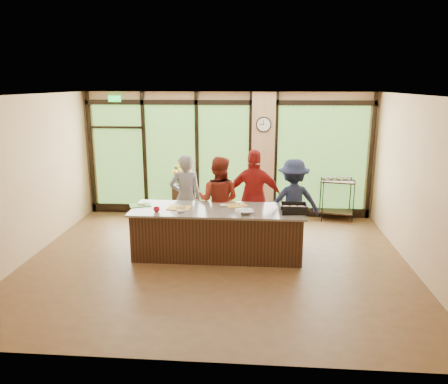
% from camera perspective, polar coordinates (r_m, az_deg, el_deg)
% --- Properties ---
extents(floor, '(7.00, 7.00, 0.00)m').
position_cam_1_polar(floor, '(8.16, -1.02, -9.01)').
color(floor, '#4E331B').
rests_on(floor, ground).
extents(ceiling, '(7.00, 7.00, 0.00)m').
position_cam_1_polar(ceiling, '(7.51, -1.12, 12.54)').
color(ceiling, white).
rests_on(ceiling, back_wall).
extents(back_wall, '(7.00, 0.00, 7.00)m').
position_cam_1_polar(back_wall, '(10.63, 0.51, 4.88)').
color(back_wall, tan).
rests_on(back_wall, floor).
extents(left_wall, '(0.00, 6.00, 6.00)m').
position_cam_1_polar(left_wall, '(8.76, -24.52, 1.59)').
color(left_wall, tan).
rests_on(left_wall, floor).
extents(right_wall, '(0.00, 6.00, 6.00)m').
position_cam_1_polar(right_wall, '(8.15, 24.25, 0.76)').
color(right_wall, tan).
rests_on(right_wall, floor).
extents(window_wall, '(6.90, 0.12, 3.00)m').
position_cam_1_polar(window_wall, '(10.60, 1.37, 4.27)').
color(window_wall, tan).
rests_on(window_wall, floor).
extents(island_base, '(3.10, 1.00, 0.88)m').
position_cam_1_polar(island_base, '(8.28, -0.83, -5.40)').
color(island_base, black).
rests_on(island_base, floor).
extents(countertop, '(3.20, 1.10, 0.04)m').
position_cam_1_polar(countertop, '(8.14, -0.84, -2.35)').
color(countertop, gray).
rests_on(countertop, island_base).
extents(wall_clock, '(0.36, 0.04, 0.36)m').
position_cam_1_polar(wall_clock, '(10.38, 5.20, 8.77)').
color(wall_clock, black).
rests_on(wall_clock, window_wall).
extents(cook_left, '(0.75, 0.59, 1.81)m').
position_cam_1_polar(cook_left, '(9.03, -5.05, -0.71)').
color(cook_left, slate).
rests_on(cook_left, floor).
extents(cook_midleft, '(1.00, 0.85, 1.79)m').
position_cam_1_polar(cook_midleft, '(8.80, -0.71, -1.10)').
color(cook_midleft, maroon).
rests_on(cook_midleft, floor).
extents(cook_midright, '(1.17, 0.58, 1.92)m').
position_cam_1_polar(cook_midright, '(8.81, 4.01, -0.68)').
color(cook_midright, maroon).
rests_on(cook_midright, floor).
extents(cook_right, '(1.22, 0.83, 1.74)m').
position_cam_1_polar(cook_right, '(8.89, 8.98, -1.29)').
color(cook_right, '#1A203A').
rests_on(cook_right, floor).
extents(roasting_pan, '(0.53, 0.44, 0.09)m').
position_cam_1_polar(roasting_pan, '(8.01, 9.09, -2.33)').
color(roasting_pan, black).
rests_on(roasting_pan, countertop).
extents(mixing_bowl, '(0.32, 0.32, 0.07)m').
position_cam_1_polar(mixing_bowl, '(7.82, 2.89, -2.62)').
color(mixing_bowl, silver).
rests_on(mixing_bowl, countertop).
extents(cutting_board_left, '(0.47, 0.42, 0.01)m').
position_cam_1_polar(cutting_board_left, '(8.51, -10.89, -1.70)').
color(cutting_board_left, '#4B9335').
rests_on(cutting_board_left, countertop).
extents(cutting_board_center, '(0.44, 0.34, 0.01)m').
position_cam_1_polar(cutting_board_center, '(8.21, -5.88, -2.09)').
color(cutting_board_center, gold).
rests_on(cutting_board_center, countertop).
extents(cutting_board_right, '(0.48, 0.43, 0.01)m').
position_cam_1_polar(cutting_board_right, '(8.36, 1.60, -1.72)').
color(cutting_board_right, gold).
rests_on(cutting_board_right, countertop).
extents(prep_bowl_near, '(0.19, 0.19, 0.04)m').
position_cam_1_polar(prep_bowl_near, '(8.17, -5.47, -2.03)').
color(prep_bowl_near, white).
rests_on(prep_bowl_near, countertop).
extents(prep_bowl_mid, '(0.15, 0.15, 0.04)m').
position_cam_1_polar(prep_bowl_mid, '(7.95, -5.71, -2.51)').
color(prep_bowl_mid, white).
rests_on(prep_bowl_mid, countertop).
extents(prep_bowl_far, '(0.15, 0.15, 0.03)m').
position_cam_1_polar(prep_bowl_far, '(8.28, -0.08, -1.79)').
color(prep_bowl_far, white).
rests_on(prep_bowl_far, countertop).
extents(red_ramekin, '(0.13, 0.13, 0.09)m').
position_cam_1_polar(red_ramekin, '(8.02, -8.80, -2.28)').
color(red_ramekin, '#A71021').
rests_on(red_ramekin, countertop).
extents(flower_stand, '(0.52, 0.52, 0.84)m').
position_cam_1_polar(flower_stand, '(10.71, -5.30, -1.04)').
color(flower_stand, black).
rests_on(flower_stand, floor).
extents(flower_vase, '(0.32, 0.32, 0.27)m').
position_cam_1_polar(flower_vase, '(10.58, -5.37, 1.85)').
color(flower_vase, olive).
rests_on(flower_vase, flower_stand).
extents(bar_cart, '(0.86, 0.61, 1.07)m').
position_cam_1_polar(bar_cart, '(10.71, 14.54, -0.22)').
color(bar_cart, black).
rests_on(bar_cart, floor).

